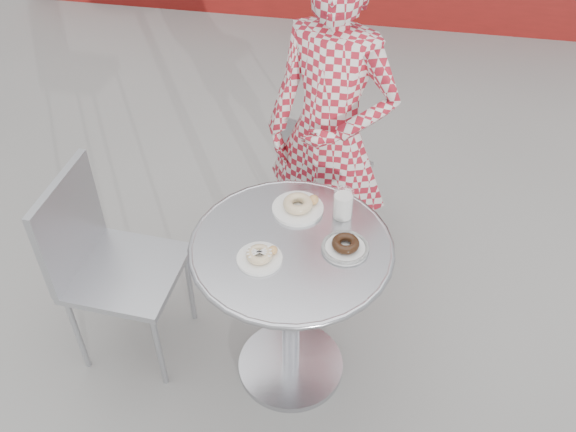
% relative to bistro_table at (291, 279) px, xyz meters
% --- Properties ---
extents(ground, '(60.00, 60.00, 0.00)m').
position_rel_bistro_table_xyz_m(ground, '(-0.04, -0.03, -0.60)').
color(ground, '#9D9A95').
rests_on(ground, ground).
extents(bistro_table, '(0.79, 0.79, 0.80)m').
position_rel_bistro_table_xyz_m(bistro_table, '(0.00, 0.00, 0.00)').
color(bistro_table, silver).
rests_on(bistro_table, ground).
extents(chair_far, '(0.48, 0.48, 0.78)m').
position_rel_bistro_table_xyz_m(chair_far, '(0.02, 0.95, -0.36)').
color(chair_far, '#A4A6AB').
rests_on(chair_far, ground).
extents(chair_left, '(0.48, 0.47, 0.94)m').
position_rel_bistro_table_xyz_m(chair_left, '(-0.73, 0.02, -0.31)').
color(chair_left, '#A4A6AB').
rests_on(chair_left, ground).
extents(seated_person, '(0.71, 0.57, 1.68)m').
position_rel_bistro_table_xyz_m(seated_person, '(0.06, 0.67, 0.24)').
color(seated_person, '#A61928').
rests_on(seated_person, ground).
extents(plate_far, '(0.21, 0.21, 0.06)m').
position_rel_bistro_table_xyz_m(plate_far, '(-0.01, 0.20, 0.21)').
color(plate_far, white).
rests_on(plate_far, bistro_table).
extents(plate_near, '(0.17, 0.17, 0.05)m').
position_rel_bistro_table_xyz_m(plate_near, '(-0.10, -0.09, 0.21)').
color(plate_near, white).
rests_on(plate_near, bistro_table).
extents(plate_checker, '(0.18, 0.18, 0.05)m').
position_rel_bistro_table_xyz_m(plate_checker, '(0.20, 0.01, 0.21)').
color(plate_checker, white).
rests_on(plate_checker, bistro_table).
extents(milk_cup, '(0.08, 0.08, 0.13)m').
position_rel_bistro_table_xyz_m(milk_cup, '(0.17, 0.20, 0.25)').
color(milk_cup, white).
rests_on(milk_cup, bistro_table).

